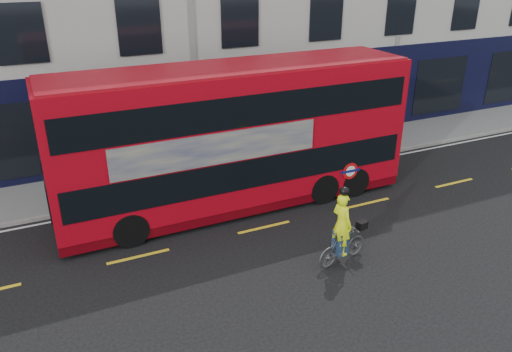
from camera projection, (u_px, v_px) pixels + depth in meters
ground at (286, 251)px, 14.59m from camera, size 120.00×120.00×0.00m
pavement at (210, 169)px, 19.96m from camera, size 60.00×3.00×0.12m
kerb at (224, 183)px, 18.71m from camera, size 60.00×0.12×0.13m
road_edge_line at (227, 188)px, 18.49m from camera, size 58.00×0.10×0.01m
lane_dashes at (264, 227)px, 15.83m from camera, size 58.00×0.12×0.01m
bus at (236, 137)px, 16.38m from camera, size 11.89×2.81×4.78m
cyclist at (342, 237)px, 13.73m from camera, size 1.77×0.80×2.36m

